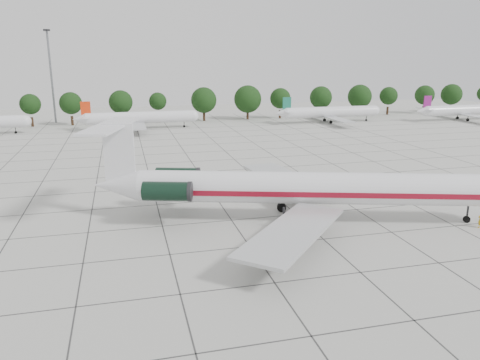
{
  "coord_description": "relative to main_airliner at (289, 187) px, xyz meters",
  "views": [
    {
      "loc": [
        -11.66,
        -50.09,
        18.64
      ],
      "look_at": [
        2.2,
        4.69,
        3.5
      ],
      "focal_mm": 35.0,
      "sensor_mm": 36.0,
      "label": 1
    }
  ],
  "objects": [
    {
      "name": "bg_airliner_c",
      "position": [
        -13.6,
        75.03,
        -1.02
      ],
      "size": [
        28.24,
        27.2,
        7.4
      ],
      "color": "silver",
      "rests_on": "ground"
    },
    {
      "name": "bg_airliner_e",
      "position": [
        80.35,
        69.02,
        -1.02
      ],
      "size": [
        28.24,
        27.2,
        7.4
      ],
      "color": "silver",
      "rests_on": "ground"
    },
    {
      "name": "main_airliner",
      "position": [
        0.0,
        0.0,
        0.0
      ],
      "size": [
        46.51,
        35.65,
        11.12
      ],
      "rotation": [
        0.0,
        0.0,
        -0.3
      ],
      "color": "silver",
      "rests_on": "ground"
    },
    {
      "name": "ground",
      "position": [
        -6.51,
        1.39,
        -3.93
      ],
      "size": [
        260.0,
        260.0,
        0.0
      ],
      "primitive_type": "plane",
      "color": "beige",
      "rests_on": "ground"
    },
    {
      "name": "floodlight_mast",
      "position": [
        -36.51,
        93.39,
        10.36
      ],
      "size": [
        1.6,
        1.6,
        25.45
      ],
      "color": "slate",
      "rests_on": "ground"
    },
    {
      "name": "apron_joints",
      "position": [
        -6.51,
        16.39,
        -3.92
      ],
      "size": [
        170.0,
        170.0,
        0.02
      ],
      "primitive_type": "cube",
      "color": "#383838",
      "rests_on": "ground"
    },
    {
      "name": "tree_line",
      "position": [
        -18.19,
        86.39,
        2.05
      ],
      "size": [
        249.86,
        8.44,
        10.22
      ],
      "color": "#332114",
      "rests_on": "ground"
    },
    {
      "name": "bg_airliner_d",
      "position": [
        39.57,
        74.27,
        -1.02
      ],
      "size": [
        28.24,
        27.2,
        7.4
      ],
      "color": "silver",
      "rests_on": "ground"
    }
  ]
}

